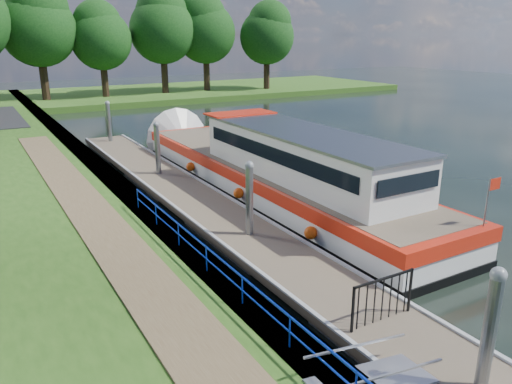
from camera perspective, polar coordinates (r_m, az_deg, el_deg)
bank_edge at (r=21.88m, az=-15.10°, el=-0.35°), size 1.10×90.00×0.78m
far_bank at (r=60.91m, az=-11.37°, el=11.00°), size 60.00×18.00×0.60m
footpath at (r=14.95m, az=-14.71°, el=-7.07°), size 1.60×40.00×0.05m
blue_fence at (r=11.13m, az=0.94°, el=-12.46°), size 0.04×18.04×0.72m
pontoon at (r=20.92m, az=-6.83°, el=-1.26°), size 2.50×30.00×0.56m
mooring_piles at (r=20.60m, az=-6.94°, el=1.63°), size 0.30×27.30×3.55m
gangway at (r=10.34m, az=13.20°, el=-20.20°), size 2.58×1.00×0.92m
gate_panel at (r=12.18m, az=14.32°, el=-11.12°), size 1.85×0.05×1.15m
barge at (r=22.61m, az=1.00°, el=2.69°), size 4.36×21.15×4.78m
horizon_trees at (r=54.28m, az=-24.93°, el=17.12°), size 54.38×10.03×12.87m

